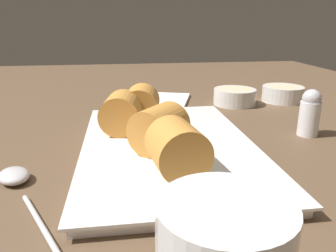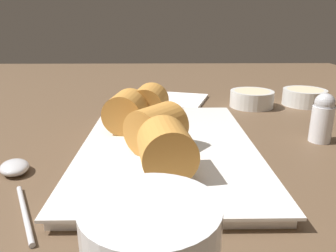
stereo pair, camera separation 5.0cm
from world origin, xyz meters
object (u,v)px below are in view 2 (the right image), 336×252
at_px(spoon, 16,172).
at_px(napkin, 178,100).
at_px(serving_plate, 168,147).
at_px(salt_shaker, 322,118).
at_px(dipping_bowl_far, 304,96).
at_px(dipping_bowl_near, 252,98).

height_order(spoon, napkin, spoon).
xyz_separation_m(serving_plate, napkin, (-0.28, 0.03, -0.00)).
bearing_deg(serving_plate, spoon, -68.36).
xyz_separation_m(spoon, salt_shaker, (-0.11, 0.40, 0.03)).
relative_size(dipping_bowl_far, spoon, 0.54).
xyz_separation_m(dipping_bowl_far, spoon, (0.32, -0.46, -0.01)).
xyz_separation_m(dipping_bowl_near, spoon, (0.31, -0.35, -0.01)).
bearing_deg(salt_shaker, dipping_bowl_near, -166.50).
height_order(serving_plate, dipping_bowl_near, dipping_bowl_near).
relative_size(dipping_bowl_near, dipping_bowl_far, 1.00).
xyz_separation_m(dipping_bowl_near, salt_shaker, (0.20, 0.05, 0.02)).
bearing_deg(dipping_bowl_near, salt_shaker, 13.50).
bearing_deg(serving_plate, dipping_bowl_near, 144.04).
distance_m(dipping_bowl_near, dipping_bowl_far, 0.11).
bearing_deg(napkin, salt_shaker, 38.76).
height_order(dipping_bowl_far, napkin, dipping_bowl_far).
bearing_deg(salt_shaker, dipping_bowl_far, 163.11).
bearing_deg(dipping_bowl_far, serving_plate, -48.62).
bearing_deg(spoon, dipping_bowl_near, 131.62).
height_order(serving_plate, spoon, same).
xyz_separation_m(dipping_bowl_far, napkin, (-0.03, -0.26, -0.01)).
xyz_separation_m(dipping_bowl_near, dipping_bowl_far, (-0.01, 0.11, 0.00)).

